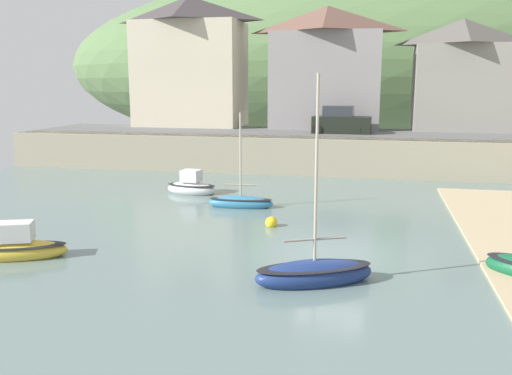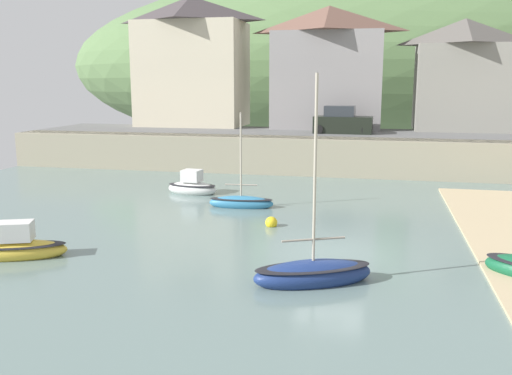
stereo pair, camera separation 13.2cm
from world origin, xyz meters
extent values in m
cube|color=slate|center=(0.00, 0.00, -0.03)|extent=(48.00, 40.00, 0.06)
cube|color=gray|center=(0.00, 17.00, 1.20)|extent=(48.00, 2.40, 2.40)
cube|color=#606060|center=(0.00, 20.70, 2.35)|extent=(48.00, 9.00, 0.10)
ellipsoid|color=#557546|center=(0.10, 55.20, 8.03)|extent=(80.00, 44.00, 22.96)
cube|color=beige|center=(-13.70, 25.20, 6.60)|extent=(8.54, 5.44, 8.40)
pyramid|color=#413A3C|center=(-13.70, 25.20, 11.81)|extent=(8.84, 5.74, 2.01)
cube|color=gray|center=(-2.50, 25.20, 6.09)|extent=(8.35, 5.35, 7.38)
pyramid|color=brown|center=(-2.50, 25.20, 10.77)|extent=(8.65, 5.65, 1.99)
cube|color=gray|center=(7.52, 25.20, 5.56)|extent=(6.73, 4.93, 6.32)
pyramid|color=#55514C|center=(7.52, 25.20, 9.66)|extent=(7.03, 5.23, 1.87)
ellipsoid|color=gold|center=(-10.63, -2.94, 0.22)|extent=(3.64, 2.32, 0.79)
ellipsoid|color=black|center=(-10.63, -2.94, 0.44)|extent=(3.56, 2.27, 0.12)
cube|color=silver|center=(-10.63, -2.94, 0.94)|extent=(1.42, 1.18, 0.66)
ellipsoid|color=teal|center=(-4.86, 6.35, 0.20)|extent=(3.22, 1.17, 0.73)
ellipsoid|color=black|center=(-4.86, 6.35, 0.40)|extent=(3.16, 1.15, 0.12)
cylinder|color=#B2A893|center=(-4.86, 6.35, 2.58)|extent=(0.09, 0.09, 4.03)
cylinder|color=gray|center=(-4.86, 6.35, 1.11)|extent=(1.57, 0.19, 0.07)
ellipsoid|color=navy|center=(-0.24, -3.17, 0.25)|extent=(3.90, 2.75, 0.92)
ellipsoid|color=black|center=(-0.24, -3.17, 0.51)|extent=(3.82, 2.69, 0.12)
cylinder|color=#B2A893|center=(-0.24, -3.17, 3.49)|extent=(0.09, 0.09, 5.55)
cylinder|color=gray|center=(-0.24, -3.17, 1.37)|extent=(1.82, 0.91, 0.07)
ellipsoid|color=silver|center=(-8.31, 9.09, 0.23)|extent=(2.93, 1.57, 0.85)
ellipsoid|color=black|center=(-8.31, 9.09, 0.47)|extent=(2.87, 1.54, 0.12)
cube|color=silver|center=(-8.31, 9.09, 0.98)|extent=(1.07, 0.99, 0.64)
cube|color=black|center=(-0.94, 20.70, 3.00)|extent=(4.17, 1.87, 1.20)
cube|color=#282D33|center=(-1.19, 20.70, 3.95)|extent=(2.16, 1.59, 0.80)
cylinder|color=black|center=(0.71, 21.50, 2.72)|extent=(0.64, 0.22, 0.64)
cylinder|color=black|center=(0.71, 19.90, 2.72)|extent=(0.64, 0.22, 0.64)
cylinder|color=black|center=(-2.59, 21.50, 2.72)|extent=(0.64, 0.22, 0.64)
cylinder|color=black|center=(-2.59, 19.90, 2.72)|extent=(0.64, 0.22, 0.64)
sphere|color=yellow|center=(-2.74, 3.13, 0.16)|extent=(0.52, 0.52, 0.52)
camera|label=1|loc=(1.38, -19.09, 6.02)|focal=38.64mm
camera|label=2|loc=(1.51, -19.07, 6.02)|focal=38.64mm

